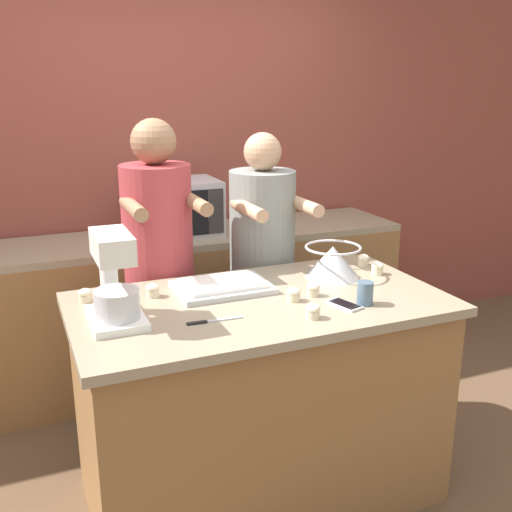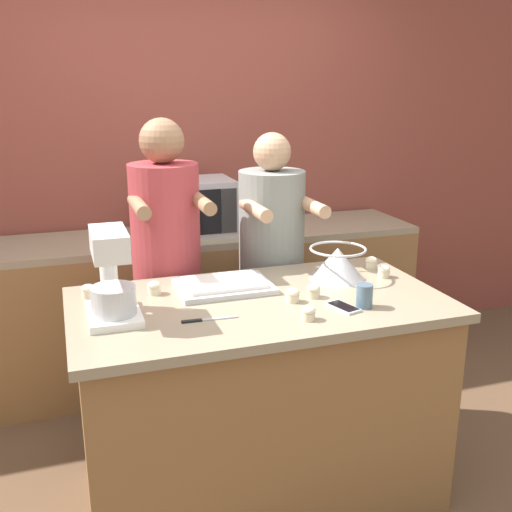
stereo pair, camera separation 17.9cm
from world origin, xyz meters
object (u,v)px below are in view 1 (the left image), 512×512
Objects in this scene: cupcake_1 at (313,311)px; drinking_glass at (365,293)px; cell_phone at (345,305)px; cupcake_0 at (377,268)px; cupcake_7 at (294,294)px; baking_tray at (222,286)px; cupcake_3 at (330,257)px; person_left at (160,280)px; cupcake_5 at (363,260)px; cupcake_2 at (85,295)px; person_right at (262,276)px; knife at (211,321)px; stand_mixer at (114,283)px; cupcake_6 at (153,290)px; cupcake_4 at (313,289)px; mixing_bowl at (333,261)px; microwave_oven at (181,208)px.

drinking_glass is at bearing 10.79° from cupcake_1.
cell_phone is 2.72× the size of cupcake_0.
cupcake_7 is (0.02, 0.20, 0.00)m from cupcake_1.
cupcake_7 is (0.23, -0.24, 0.01)m from baking_tray.
cupcake_1 and cupcake_3 have the same top height.
cupcake_5 is (0.94, -0.37, 0.10)m from person_left.
cupcake_5 is at bearing -0.46° from cupcake_2.
cupcake_0 and cupcake_5 have the same top height.
person_right reaches higher than cupcake_0.
cupcake_5 is (0.93, 0.40, 0.03)m from knife.
cupcake_6 is (0.19, 0.22, -0.13)m from stand_mixer.
stand_mixer reaches higher than cupcake_5.
cupcake_5 is at bearing 33.75° from cupcake_4.
person_left reaches higher than mixing_bowl.
drinking_glass is at bearing -83.38° from person_right.
cupcake_3 is 0.50m from cupcake_4.
cupcake_4 is at bearing -18.53° from cupcake_2.
baking_tray is (-0.54, 0.02, -0.06)m from mixing_bowl.
person_right is at bearing 20.55° from cupcake_2.
microwave_oven is 1.22m from cupcake_2.
drinking_glass is 1.68× the size of cupcake_0.
cell_phone is (0.57, -0.82, 0.07)m from person_left.
cupcake_5 is (1.34, -0.01, 0.00)m from cupcake_2.
cupcake_7 is at bearing -27.61° from cupcake_6.
person_right reaches higher than mixing_bowl.
cupcake_3 is (0.81, -0.27, 0.10)m from person_left.
knife is at bearing 174.70° from cell_phone.
drinking_glass is 1.68× the size of cupcake_2.
drinking_glass reaches higher than baking_tray.
person_left is 0.97m from cupcake_1.
drinking_glass is at bearing -51.99° from person_left.
person_left is 0.86m from cupcake_3.
mixing_bowl is 0.29m from cupcake_4.
cupcake_1 is (-0.27, -0.05, -0.02)m from drinking_glass.
knife is 3.80× the size of cupcake_7.
person_right reaches higher than cupcake_2.
cell_phone is at bearing -43.66° from baking_tray.
cupcake_1 and cupcake_5 have the same top height.
cell_phone is (0.01, -0.82, 0.12)m from person_right.
mixing_bowl reaches higher than cupcake_2.
cupcake_0 is at bearing -5.62° from baking_tray.
cell_phone is 2.72× the size of cupcake_4.
person_right is 27.16× the size of cupcake_1.
cupcake_1 is 1.00× the size of cupcake_6.
microwave_oven is at bearing 99.14° from cupcake_4.
cupcake_0 and cupcake_1 have the same top height.
person_left reaches higher than stand_mixer.
cupcake_2 and cupcake_7 have the same top height.
person_left reaches higher than cupcake_6.
stand_mixer reaches higher than cell_phone.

